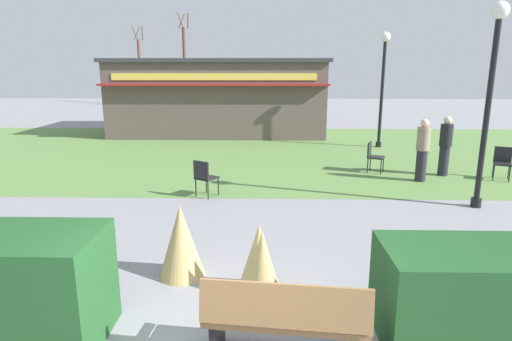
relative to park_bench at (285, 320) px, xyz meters
name	(u,v)px	position (x,y,z in m)	size (l,w,h in m)	color
lawn_patch	(254,151)	(-0.67, 11.72, -0.48)	(36.00, 12.00, 0.01)	#5B8442
park_bench	(285,320)	(0.00, 0.00, 0.00)	(1.75, 0.70, 0.95)	olive
hedge_left	(7,288)	(-3.05, 0.29, 0.15)	(2.09, 1.10, 1.27)	#1E4C23
hedge_right	(500,296)	(2.38, 0.42, 0.07)	(2.61, 1.10, 1.09)	#1E4C23
ornamental_grass_behind_left	(262,264)	(-0.25, 1.29, -0.01)	(0.50, 0.50, 0.95)	tan
ornamental_grass_behind_right	(181,241)	(-1.43, 1.86, 0.06)	(0.67, 0.67, 1.09)	tan
ornamental_grass_behind_center	(259,258)	(-0.29, 1.44, 0.01)	(0.61, 0.61, 0.97)	tan
lamppost_mid	(491,83)	(4.44, 5.24, 2.21)	(0.36, 0.36, 4.29)	black
lamppost_far	(383,76)	(4.16, 12.64, 2.21)	(0.36, 0.36, 4.29)	black
food_kiosk	(220,96)	(-2.39, 16.52, 1.22)	(9.72, 5.46, 3.39)	#594C47
cafe_chair_west	(502,160)	(6.27, 7.72, 0.05)	(0.58, 0.58, 0.89)	black
cafe_chair_east	(204,175)	(-1.66, 5.84, 0.05)	(0.61, 0.61, 0.89)	black
cafe_chair_center	(373,154)	(2.93, 8.49, 0.05)	(0.58, 0.58, 0.89)	black
person_strolling	(422,150)	(3.97, 7.45, 0.38)	(0.34, 0.34, 1.69)	#23232D
person_standing	(445,146)	(4.84, 8.10, 0.38)	(0.34, 0.34, 1.69)	#23232D
parked_car_west_slot	(207,103)	(-4.25, 25.48, 0.16)	(4.29, 2.23, 1.20)	black
tree_left_bg	(140,70)	(-10.99, 33.27, 2.36)	(0.91, 0.96, 6.40)	brown
tree_right_bg	(185,66)	(-6.54, 30.07, 2.68)	(0.91, 0.96, 7.06)	brown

